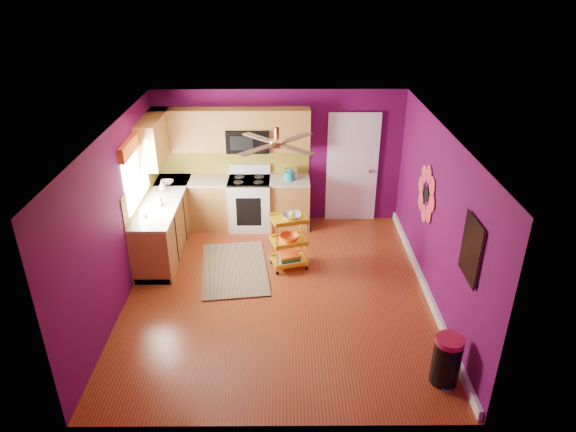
{
  "coord_description": "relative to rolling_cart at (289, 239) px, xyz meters",
  "views": [
    {
      "loc": [
        0.11,
        -6.44,
        4.49
      ],
      "look_at": [
        0.15,
        0.4,
        1.09
      ],
      "focal_mm": 32.0,
      "sensor_mm": 36.0,
      "label": 1
    }
  ],
  "objects": [
    {
      "name": "panel_door",
      "position": [
        1.18,
        1.75,
        0.51
      ],
      "size": [
        0.95,
        0.11,
        2.15
      ],
      "color": "white",
      "rests_on": "ground"
    },
    {
      "name": "counter_dish",
      "position": [
        -2.17,
        1.26,
        0.46
      ],
      "size": [
        0.23,
        0.23,
        0.06
      ],
      "primitive_type": "imported",
      "color": "white",
      "rests_on": "lower_cabinets"
    },
    {
      "name": "soap_bottle_b",
      "position": [
        -2.18,
        0.97,
        0.51
      ],
      "size": [
        0.13,
        0.13,
        0.17
      ],
      "primitive_type": "imported",
      "color": "white",
      "rests_on": "lower_cabinets"
    },
    {
      "name": "room_envelope",
      "position": [
        -0.15,
        -0.72,
        1.12
      ],
      "size": [
        4.54,
        5.04,
        2.52
      ],
      "color": "#530945",
      "rests_on": "ground"
    },
    {
      "name": "ground",
      "position": [
        -0.17,
        -0.72,
        -0.51
      ],
      "size": [
        5.0,
        5.0,
        0.0
      ],
      "primitive_type": "plane",
      "color": "maroon",
      "rests_on": "ground"
    },
    {
      "name": "teal_kettle",
      "position": [
        0.01,
        1.44,
        0.51
      ],
      "size": [
        0.18,
        0.18,
        0.21
      ],
      "color": "teal",
      "rests_on": "lower_cabinets"
    },
    {
      "name": "left_window",
      "position": [
        -2.39,
        0.33,
        1.23
      ],
      "size": [
        0.08,
        1.35,
        1.08
      ],
      "color": "white",
      "rests_on": "ground"
    },
    {
      "name": "counter_cup",
      "position": [
        -2.25,
        -0.06,
        0.47
      ],
      "size": [
        0.11,
        0.11,
        0.09
      ],
      "primitive_type": "imported",
      "color": "white",
      "rests_on": "lower_cabinets"
    },
    {
      "name": "toaster",
      "position": [
        0.04,
        1.54,
        0.52
      ],
      "size": [
        0.22,
        0.15,
        0.18
      ],
      "primitive_type": "cube",
      "color": "beige",
      "rests_on": "lower_cabinets"
    },
    {
      "name": "lower_cabinets",
      "position": [
        -1.52,
        1.1,
        -0.08
      ],
      "size": [
        2.81,
        2.31,
        0.94
      ],
      "color": "olive",
      "rests_on": "ground"
    },
    {
      "name": "electric_range",
      "position": [
        -0.72,
        1.45,
        -0.03
      ],
      "size": [
        0.76,
        0.66,
        1.13
      ],
      "color": "white",
      "rests_on": "ground"
    },
    {
      "name": "trash_can",
      "position": [
        1.81,
        -2.56,
        -0.2
      ],
      "size": [
        0.38,
        0.39,
        0.63
      ],
      "color": "black",
      "rests_on": "ground"
    },
    {
      "name": "right_wall_art",
      "position": [
        2.06,
        -1.06,
        0.93
      ],
      "size": [
        0.04,
        2.74,
        1.04
      ],
      "color": "black",
      "rests_on": "ground"
    },
    {
      "name": "ceiling_fan",
      "position": [
        -0.17,
        -0.52,
        1.78
      ],
      "size": [
        1.01,
        1.01,
        0.26
      ],
      "color": "#BF8C3F",
      "rests_on": "ground"
    },
    {
      "name": "soap_bottle_a",
      "position": [
        -2.11,
        0.35,
        0.53
      ],
      "size": [
        0.09,
        0.09,
        0.21
      ],
      "primitive_type": "imported",
      "color": "#EA3F72",
      "rests_on": "lower_cabinets"
    },
    {
      "name": "shag_rug",
      "position": [
        -0.89,
        -0.07,
        -0.5
      ],
      "size": [
        1.23,
        1.79,
        0.02
      ],
      "primitive_type": "cube",
      "rotation": [
        0.0,
        0.0,
        0.13
      ],
      "color": "black",
      "rests_on": "ground"
    },
    {
      "name": "upper_cabinetry",
      "position": [
        -1.42,
        1.45,
        1.29
      ],
      "size": [
        2.8,
        2.3,
        1.26
      ],
      "color": "olive",
      "rests_on": "ground"
    },
    {
      "name": "rolling_cart",
      "position": [
        0.0,
        0.0,
        0.0
      ],
      "size": [
        0.64,
        0.54,
        1.0
      ],
      "color": "yellow",
      "rests_on": "ground"
    }
  ]
}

